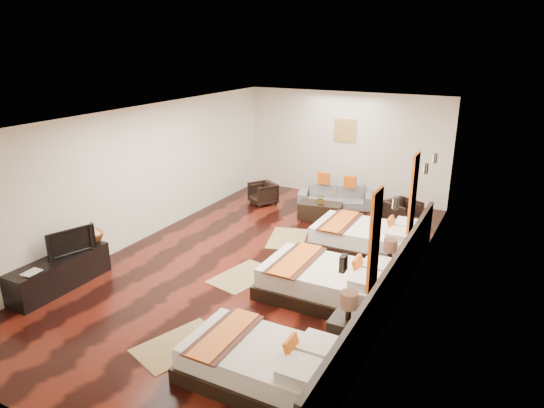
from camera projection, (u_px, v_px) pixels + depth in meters
The scene contains 30 objects.
floor at pixel (258, 262), 9.31m from camera, with size 5.50×9.50×0.01m, color black.
ceiling at pixel (256, 116), 8.41m from camera, with size 5.50×9.50×0.01m, color white.
back_wall at pixel (345, 145), 12.85m from camera, with size 5.50×0.01×2.80m, color silver.
left_wall at pixel (142, 174), 10.07m from camera, with size 0.01×9.50×2.80m, color silver.
right_wall at pixel (409, 216), 7.66m from camera, with size 0.01×9.50×2.80m, color silver.
headboard_panel at pixel (388, 291), 7.31m from camera, with size 0.08×6.60×0.90m, color black.
bed_near at pixel (261, 362), 6.01m from camera, with size 1.91×1.20×0.73m.
bed_mid at pixel (329, 282), 7.94m from camera, with size 2.17×1.36×0.83m.
bed_far at pixel (367, 238), 9.71m from camera, with size 2.11×1.33×0.81m.
nightstand_a at pixel (347, 330), 6.55m from camera, with size 0.45×0.45×0.89m.
nightstand_b at pixel (388, 269), 8.35m from camera, with size 0.43×0.43×0.85m.
jute_mat_near at pixel (180, 345), 6.76m from camera, with size 0.75×1.20×0.01m, color #957D4C.
jute_mat_mid at pixel (243, 276), 8.73m from camera, with size 0.75×1.20×0.01m, color #957D4C.
jute_mat_far at pixel (287, 238), 10.39m from camera, with size 0.75×1.20×0.01m, color #957D4C.
tv_console at pixel (60, 273), 8.26m from camera, with size 0.50×1.80×0.55m, color black.
tv at pixel (69, 241), 8.28m from camera, with size 0.82×0.11×0.47m, color black.
book at pixel (27, 271), 7.68m from camera, with size 0.21×0.28×0.03m, color black.
figurine at pixel (92, 232), 8.77m from camera, with size 0.36×0.36×0.38m, color brown.
sofa at pixel (336, 196), 12.34m from camera, with size 1.89×0.74×0.55m, color slate.
armchair_left at pixel (263, 193), 12.52m from camera, with size 0.61×0.63×0.57m, color black.
armchair_right at pixel (402, 214), 10.94m from camera, with size 0.68×0.70×0.64m, color black.
coffee_table at pixel (320, 211), 11.48m from camera, with size 1.00×0.50×0.40m, color black.
table_plant at pixel (321, 199), 11.33m from camera, with size 0.23×0.20×0.25m, color #295F1F.
orange_panel_a at pixel (375, 240), 5.97m from camera, with size 0.04×0.40×1.30m, color #D86014.
orange_panel_b at pixel (413, 193), 7.82m from camera, with size 0.04×0.40×1.30m, color #D86014.
sconce_near at pixel (343, 263), 5.01m from camera, with size 0.07×0.12×0.18m.
sconce_mid at pixel (396, 203), 6.86m from camera, with size 0.07×0.12×0.18m.
sconce_far at pixel (426, 169), 8.71m from camera, with size 0.07×0.12×0.18m.
sconce_lounge at pixel (435, 158), 9.46m from camera, with size 0.07×0.12×0.18m.
gold_artwork at pixel (345, 130), 12.71m from camera, with size 0.60×0.04×0.60m, color #AD873F.
Camera 1 is at (4.16, -7.38, 4.04)m, focal length 31.99 mm.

